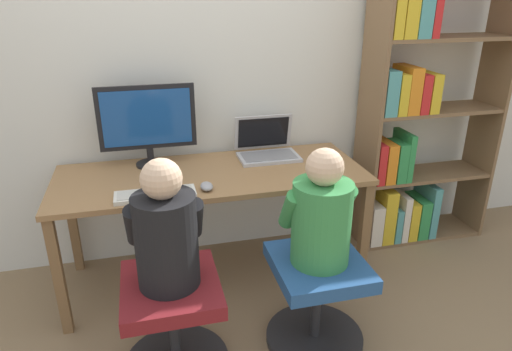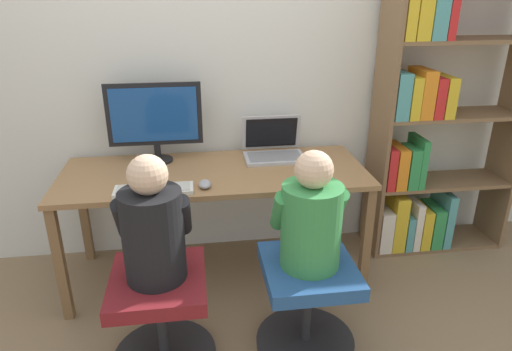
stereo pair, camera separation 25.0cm
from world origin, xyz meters
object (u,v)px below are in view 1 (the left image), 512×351
(office_chair_right, at_px, (317,295))
(laptop, at_px, (267,149))
(desktop_monitor, at_px, (147,123))
(bookshelf, at_px, (414,125))
(person_at_monitor, at_px, (166,232))
(keyboard, at_px, (155,194))
(person_at_laptop, at_px, (321,215))
(office_chair_left, at_px, (173,319))

(office_chair_right, bearing_deg, laptop, 91.31)
(desktop_monitor, bearing_deg, bookshelf, -1.69)
(person_at_monitor, distance_m, bookshelf, 1.89)
(keyboard, distance_m, office_chair_right, 0.96)
(office_chair_right, bearing_deg, person_at_monitor, 179.90)
(person_at_monitor, bearing_deg, keyboard, 93.20)
(keyboard, distance_m, person_at_laptop, 0.85)
(bookshelf, bearing_deg, desktop_monitor, 178.31)
(laptop, bearing_deg, person_at_laptop, -88.68)
(desktop_monitor, distance_m, bookshelf, 1.72)
(person_at_laptop, bearing_deg, person_at_monitor, -179.78)
(keyboard, xyz_separation_m, office_chair_left, (0.02, -0.44, -0.44))
(desktop_monitor, bearing_deg, office_chair_left, -88.26)
(laptop, xyz_separation_m, office_chair_left, (-0.69, -0.87, -0.48))
(bookshelf, bearing_deg, office_chair_left, -153.38)
(desktop_monitor, distance_m, office_chair_right, 1.35)
(desktop_monitor, xyz_separation_m, person_at_laptop, (0.73, -0.89, -0.24))
(office_chair_left, relative_size, person_at_monitor, 0.86)
(desktop_monitor, relative_size, person_at_monitor, 0.95)
(office_chair_left, bearing_deg, office_chair_right, 0.24)
(keyboard, height_order, person_at_monitor, person_at_monitor)
(laptop, height_order, office_chair_right, laptop)
(keyboard, bearing_deg, office_chair_right, -30.77)
(laptop, height_order, bookshelf, bookshelf)
(laptop, distance_m, office_chair_left, 1.21)
(person_at_monitor, bearing_deg, laptop, 51.76)
(laptop, relative_size, keyboard, 0.91)
(laptop, relative_size, office_chair_left, 0.74)
(office_chair_right, height_order, person_at_monitor, person_at_monitor)
(desktop_monitor, relative_size, bookshelf, 0.30)
(desktop_monitor, height_order, bookshelf, bookshelf)
(office_chair_left, bearing_deg, bookshelf, 26.62)
(desktop_monitor, xyz_separation_m, bookshelf, (1.71, -0.05, -0.12))
(office_chair_left, height_order, person_at_laptop, person_at_laptop)
(person_at_laptop, bearing_deg, desktop_monitor, 129.50)
(desktop_monitor, height_order, person_at_monitor, desktop_monitor)
(office_chair_left, xyz_separation_m, office_chair_right, (0.71, 0.00, 0.00))
(keyboard, distance_m, office_chair_left, 0.62)
(keyboard, relative_size, office_chair_right, 0.82)
(office_chair_left, bearing_deg, person_at_laptop, 0.56)
(person_at_monitor, bearing_deg, desktop_monitor, 91.75)
(person_at_laptop, xyz_separation_m, bookshelf, (0.98, 0.84, 0.13))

